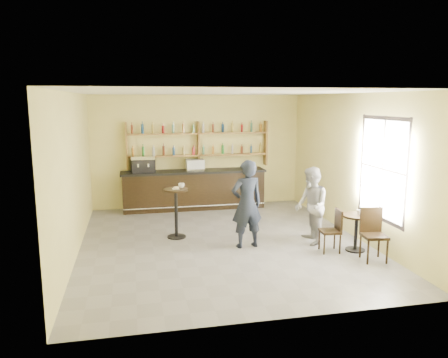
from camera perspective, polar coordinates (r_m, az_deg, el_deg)
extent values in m
plane|color=slate|center=(9.59, -0.18, -8.25)|extent=(7.00, 7.00, 0.00)
plane|color=white|center=(9.10, -0.19, 11.24)|extent=(7.00, 7.00, 0.00)
plane|color=#EDE286|center=(12.63, -3.44, 3.65)|extent=(7.00, 0.00, 7.00)
plane|color=#EDE286|center=(5.90, 6.79, -3.95)|extent=(7.00, 0.00, 7.00)
plane|color=#EDE286|center=(9.10, -19.02, 0.56)|extent=(0.00, 7.00, 7.00)
plane|color=#EDE286|center=(10.25, 16.48, 1.73)|extent=(0.00, 7.00, 7.00)
plane|color=white|center=(9.20, 20.00, 1.24)|extent=(0.00, 2.00, 2.00)
cube|color=white|center=(9.69, -6.33, -1.28)|extent=(0.16, 0.16, 0.00)
torus|color=#DDB250|center=(9.68, -6.27, -1.15)|extent=(0.15, 0.15, 0.05)
imported|color=white|center=(9.80, -5.58, -0.84)|extent=(0.16, 0.16, 0.11)
imported|color=black|center=(9.06, 2.98, -3.29)|extent=(0.73, 0.53, 1.85)
imported|color=white|center=(9.28, 17.26, -4.17)|extent=(0.13, 0.13, 0.10)
imported|color=#939398|center=(9.49, 11.30, -3.45)|extent=(0.71, 0.87, 1.66)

